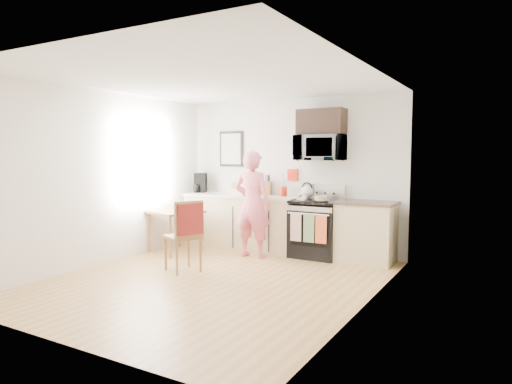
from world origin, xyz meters
The scene contains 28 objects.
floor centered at (0.00, 0.00, 0.00)m, with size 4.60×4.60×0.00m, color #A87241.
back_wall centered at (0.00, 2.30, 1.30)m, with size 4.00×0.04×2.60m, color white.
front_wall centered at (0.00, -2.30, 1.30)m, with size 4.00×0.04×2.60m, color white.
left_wall centered at (-2.00, 0.00, 1.30)m, with size 0.04×4.60×2.60m, color white.
right_wall centered at (2.00, 0.00, 1.30)m, with size 0.04×4.60×2.60m, color white.
ceiling centered at (0.00, 0.00, 2.60)m, with size 4.00×4.60×0.04m, color silver.
window centered at (-1.96, 0.80, 1.55)m, with size 0.06×1.40×1.50m.
cabinet_left centered at (-0.80, 2.00, 0.45)m, with size 2.10×0.60×0.90m, color tan.
countertop_left centered at (-0.80, 2.00, 0.92)m, with size 2.14×0.64×0.04m, color beige.
cabinet_right centered at (1.43, 2.00, 0.45)m, with size 0.84×0.60×0.90m, color tan.
countertop_right centered at (1.43, 2.00, 0.92)m, with size 0.88×0.64×0.04m, color black.
range centered at (0.63, 1.98, 0.44)m, with size 0.76×0.70×1.16m.
microwave centered at (0.63, 2.08, 1.76)m, with size 0.76×0.51×0.42m, color silver.
upper_cabinet centered at (0.63, 2.12, 2.18)m, with size 0.76×0.35×0.40m, color black.
wall_art centered at (-1.20, 2.28, 1.75)m, with size 0.50×0.04×0.65m.
wall_trivet centered at (0.05, 2.28, 1.30)m, with size 0.20×0.02×0.20m, color #AA220E.
person centered at (-0.26, 1.45, 0.86)m, with size 0.63×0.41×1.72m, color #CA3752.
dining_table centered at (-1.56, 1.09, 0.63)m, with size 0.81×0.81×0.71m.
chair centered at (-0.54, 0.12, 0.66)m, with size 0.60×0.57×1.02m.
knife_block centered at (-0.40, 2.22, 1.06)m, with size 0.11×0.15×0.24m, color brown.
utensil_crock centered at (-0.05, 2.13, 1.10)m, with size 0.13×0.13×0.40m.
fruit_bowl centered at (-0.53, 2.05, 0.98)m, with size 0.21×0.21×0.09m.
milk_carton centered at (-0.96, 2.00, 1.05)m, with size 0.08×0.08×0.22m, color tan.
coffee_maker centered at (-1.75, 2.05, 1.11)m, with size 0.29×0.33×0.36m.
bread_bag centered at (-0.77, 1.87, 1.00)m, with size 0.32×0.15×0.12m, color tan.
cake centered at (0.75, 1.84, 0.96)m, with size 0.25×0.25×0.08m.
kettle centered at (0.38, 2.16, 1.04)m, with size 0.21×0.21×0.27m.
pot centered at (0.44, 1.81, 0.97)m, with size 0.19×0.31×0.09m.
Camera 1 is at (3.41, -4.82, 1.68)m, focal length 32.00 mm.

